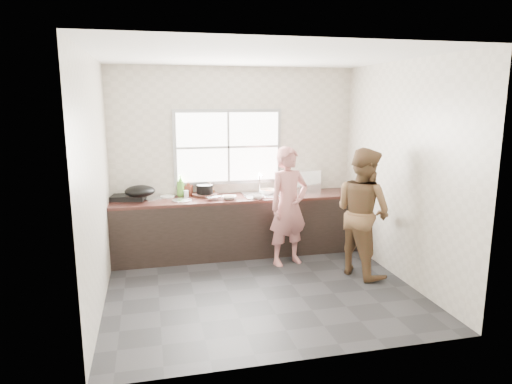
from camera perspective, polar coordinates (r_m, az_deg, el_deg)
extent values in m
cube|color=#262628|center=(5.63, 0.54, -11.93)|extent=(3.60, 3.20, 0.01)
cube|color=silver|center=(5.19, 0.59, 16.70)|extent=(3.60, 3.20, 0.01)
cube|color=beige|center=(6.80, -2.67, 4.00)|extent=(3.60, 0.01, 2.70)
cube|color=beige|center=(5.13, -19.42, 0.91)|extent=(0.01, 3.20, 2.70)
cube|color=silver|center=(5.94, 17.76, 2.37)|extent=(0.01, 3.20, 2.70)
cube|color=beige|center=(3.74, 6.45, -2.26)|extent=(3.60, 0.01, 2.70)
cube|color=black|center=(6.68, -2.10, -4.36)|extent=(3.60, 0.62, 0.82)
cube|color=#351A15|center=(6.58, -2.13, -0.75)|extent=(3.60, 0.64, 0.04)
cube|color=silver|center=(6.65, 0.83, -0.40)|extent=(0.55, 0.45, 0.02)
cylinder|color=silver|center=(6.81, 0.43, 1.13)|extent=(0.02, 0.02, 0.30)
cube|color=#9EA0A5|center=(6.74, -3.50, 5.64)|extent=(1.60, 0.05, 1.10)
cube|color=white|center=(6.72, -3.47, 5.62)|extent=(1.50, 0.01, 1.00)
imported|color=#BD7471|center=(6.21, 4.08, -2.29)|extent=(0.63, 0.50, 1.52)
imported|color=brown|center=(5.98, 13.19, -2.46)|extent=(0.87, 0.97, 1.65)
cylinder|color=black|center=(6.65, -6.39, -0.35)|extent=(0.40, 0.40, 0.04)
cube|color=silver|center=(6.37, -5.26, -0.61)|extent=(0.25, 0.19, 0.01)
imported|color=silver|center=(6.40, -3.38, -0.70)|extent=(0.24, 0.24, 0.05)
imported|color=white|center=(6.71, 1.51, -0.05)|extent=(0.25, 0.25, 0.06)
imported|color=silver|center=(6.42, 0.30, -0.57)|extent=(0.28, 0.28, 0.07)
cylinder|color=black|center=(6.62, -6.42, 0.18)|extent=(0.29, 0.29, 0.17)
cylinder|color=white|center=(6.66, -11.03, -0.55)|extent=(0.21, 0.21, 0.02)
imported|color=#57A034|center=(6.67, -9.39, 0.79)|extent=(0.13, 0.13, 0.31)
imported|color=#512014|center=(6.68, -8.43, 0.39)|extent=(0.12, 0.12, 0.20)
imported|color=#412510|center=(6.70, -5.79, 0.31)|extent=(0.15, 0.15, 0.16)
cylinder|color=white|center=(6.61, -8.72, -0.21)|extent=(0.07, 0.07, 0.10)
cube|color=black|center=(6.67, -15.57, -0.53)|extent=(0.52, 0.52, 0.07)
ellipsoid|color=black|center=(6.46, -14.30, 0.10)|extent=(0.51, 0.51, 0.16)
cube|color=white|center=(7.03, 6.02, 1.48)|extent=(0.48, 0.38, 0.32)
cylinder|color=silver|center=(6.60, -12.83, -0.75)|extent=(0.33, 0.33, 0.01)
cylinder|color=silver|center=(6.39, -9.22, -1.02)|extent=(0.30, 0.30, 0.01)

